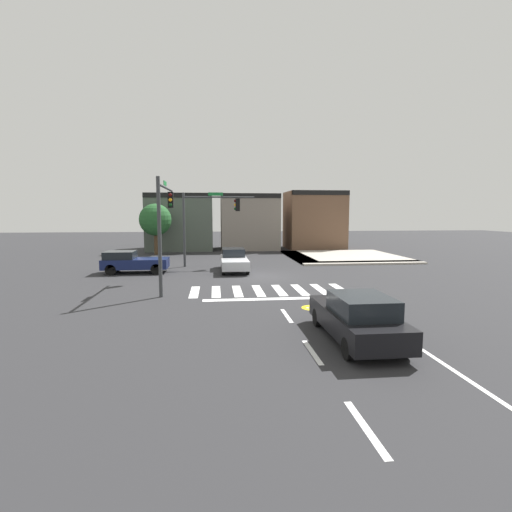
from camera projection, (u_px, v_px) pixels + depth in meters
The scene contains 12 objects.
ground_plane at pixel (259, 276), 24.54m from camera, with size 120.00×120.00×0.00m, color #2B2B2D.
crosswalk_near at pixel (269, 290), 20.09m from camera, with size 8.17×2.96×0.01m.
lane_markings at pixel (339, 342), 12.07m from camera, with size 6.80×24.25×0.01m.
bike_detector_marking at pixel (313, 308), 16.41m from camera, with size 1.02×1.02×0.01m.
curb_corner_northeast at pixel (340, 257), 34.74m from camera, with size 10.00×10.60×0.15m.
storefront_row at pixel (243, 221), 43.02m from camera, with size 21.62×6.76×6.44m.
traffic_signal_southwest at pixel (165, 213), 20.30m from camera, with size 0.32×5.94×5.76m.
traffic_signal_northwest at pixel (209, 215), 28.70m from camera, with size 5.37×0.32×5.57m.
car_silver at pixel (234, 260), 27.02m from camera, with size 1.80×4.76×1.49m.
car_navy at pixel (132, 262), 25.89m from camera, with size 4.27×1.94×1.49m.
car_black at pixel (357, 317), 12.08m from camera, with size 1.83×4.73×1.55m.
roadside_tree at pixel (155, 220), 37.08m from camera, with size 3.10×3.10×4.95m.
Camera 1 is at (-2.80, -24.08, 4.05)m, focal length 26.88 mm.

